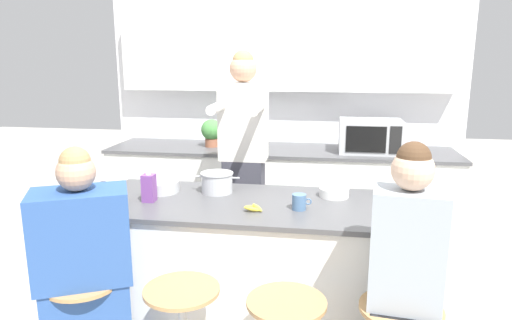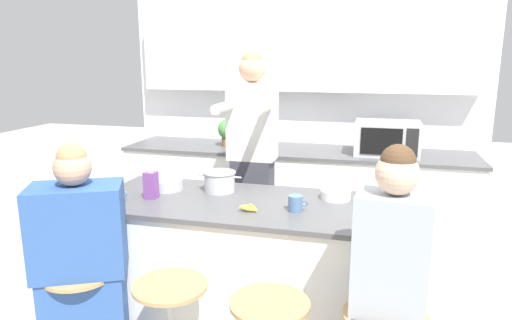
% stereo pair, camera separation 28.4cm
% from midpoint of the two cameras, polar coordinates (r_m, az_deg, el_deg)
% --- Properties ---
extents(wall_back, '(3.45, 0.22, 2.70)m').
position_cam_midpoint_polar(wall_back, '(4.50, 1.69, 9.84)').
color(wall_back, white).
rests_on(wall_back, ground_plane).
extents(back_counter, '(3.21, 0.69, 0.93)m').
position_cam_midpoint_polar(back_counter, '(4.36, 1.04, -4.61)').
color(back_counter, white).
rests_on(back_counter, ground_plane).
extents(kitchen_island, '(2.01, 0.81, 0.89)m').
position_cam_midpoint_polar(kitchen_island, '(3.00, -3.04, -13.34)').
color(kitchen_island, black).
rests_on(kitchen_island, ground_plane).
extents(person_cooking, '(0.36, 0.54, 1.82)m').
position_cam_midpoint_polar(person_cooking, '(3.53, -3.87, -1.17)').
color(person_cooking, '#383842').
rests_on(person_cooking, ground_plane).
extents(person_wrapped_blanket, '(0.55, 0.47, 1.34)m').
position_cam_midpoint_polar(person_wrapped_blanket, '(2.68, -23.52, -13.63)').
color(person_wrapped_blanket, '#2D5193').
rests_on(person_wrapped_blanket, ground_plane).
extents(person_seated_near, '(0.35, 0.30, 1.41)m').
position_cam_midpoint_polar(person_seated_near, '(2.30, 14.42, -16.55)').
color(person_seated_near, '#333338').
rests_on(person_seated_near, ground_plane).
extents(cooking_pot, '(0.30, 0.22, 0.14)m').
position_cam_midpoint_polar(cooking_pot, '(3.04, -7.58, -2.84)').
color(cooking_pot, '#B7BABC').
rests_on(cooking_pot, kitchen_island).
extents(fruit_bowl, '(0.23, 0.23, 0.07)m').
position_cam_midpoint_polar(fruit_bowl, '(3.13, -14.30, -3.26)').
color(fruit_bowl, '#B7BABC').
rests_on(fruit_bowl, kitchen_island).
extents(mixing_bowl_steel, '(0.19, 0.19, 0.06)m').
position_cam_midpoint_polar(mixing_bowl_steel, '(2.95, 7.04, -4.06)').
color(mixing_bowl_steel, white).
rests_on(mixing_bowl_steel, kitchen_island).
extents(coffee_cup_near, '(0.11, 0.08, 0.09)m').
position_cam_midpoint_polar(coffee_cup_near, '(2.92, -19.95, -4.58)').
color(coffee_cup_near, '#4C7099').
rests_on(coffee_cup_near, kitchen_island).
extents(coffee_cup_far, '(0.12, 0.08, 0.09)m').
position_cam_midpoint_polar(coffee_cup_far, '(2.68, 2.41, -5.31)').
color(coffee_cup_far, '#4C7099').
rests_on(coffee_cup_far, kitchen_island).
extents(banana_bunch, '(0.13, 0.09, 0.04)m').
position_cam_midpoint_polar(banana_bunch, '(2.67, -3.48, -6.05)').
color(banana_bunch, yellow).
rests_on(banana_bunch, kitchen_island).
extents(juice_carton, '(0.07, 0.07, 0.19)m').
position_cam_midpoint_polar(juice_carton, '(2.93, -15.97, -3.40)').
color(juice_carton, '#7A428E').
rests_on(juice_carton, kitchen_island).
extents(microwave, '(0.54, 0.36, 0.30)m').
position_cam_midpoint_polar(microwave, '(4.14, 12.19, 2.92)').
color(microwave, '#B2B5B7').
rests_on(microwave, back_counter).
extents(potted_plant, '(0.20, 0.20, 0.26)m').
position_cam_midpoint_polar(potted_plant, '(4.36, -7.43, 3.53)').
color(potted_plant, '#93563D').
rests_on(potted_plant, back_counter).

